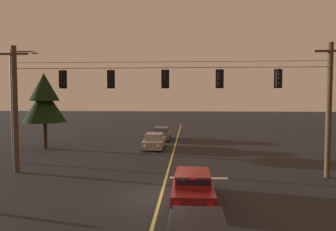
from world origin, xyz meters
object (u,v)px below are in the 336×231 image
object	(u,v)px
traffic_light_right_inner	(220,79)
car_waiting_near_lane	(193,187)
traffic_light_leftmost	(62,79)
car_oncoming_lead	(154,141)
traffic_light_centre	(165,79)
tree_verge_near	(44,100)
car_oncoming_trailing	(162,134)
street_lamp_corner	(16,96)
traffic_light_left_inner	(110,79)
traffic_light_rightmost	(279,78)

from	to	relation	value
traffic_light_right_inner	car_waiting_near_lane	world-z (taller)	traffic_light_right_inner
traffic_light_leftmost	car_oncoming_lead	world-z (taller)	traffic_light_leftmost
traffic_light_centre	tree_verge_near	bearing A→B (deg)	142.49
car_oncoming_lead	car_oncoming_trailing	xyz separation A→B (m)	(0.18, 5.90, 0.00)
traffic_light_right_inner	street_lamp_corner	size ratio (longest dim) A/B	0.15
car_waiting_near_lane	tree_verge_near	distance (m)	19.46
traffic_light_leftmost	tree_verge_near	bearing A→B (deg)	120.87
traffic_light_centre	traffic_light_right_inner	size ratio (longest dim) A/B	1.00
traffic_light_right_inner	car_oncoming_trailing	world-z (taller)	traffic_light_right_inner
car_waiting_near_lane	tree_verge_near	bearing A→B (deg)	134.03
traffic_light_centre	car_oncoming_trailing	world-z (taller)	traffic_light_centre
traffic_light_left_inner	car_waiting_near_lane	bearing A→B (deg)	-44.09
traffic_light_rightmost	car_oncoming_lead	size ratio (longest dim) A/B	0.28
traffic_light_rightmost	street_lamp_corner	size ratio (longest dim) A/B	0.15
traffic_light_leftmost	car_oncoming_trailing	world-z (taller)	traffic_light_leftmost
traffic_light_rightmost	traffic_light_right_inner	bearing A→B (deg)	180.00
traffic_light_centre	car_oncoming_lead	world-z (taller)	traffic_light_centre
traffic_light_leftmost	car_oncoming_lead	bearing A→B (deg)	65.11
traffic_light_leftmost	traffic_light_left_inner	bearing A→B (deg)	0.00
traffic_light_leftmost	traffic_light_left_inner	xyz separation A→B (m)	(2.99, 0.00, 0.00)
car_waiting_near_lane	tree_verge_near	world-z (taller)	tree_verge_near
traffic_light_leftmost	car_oncoming_trailing	size ratio (longest dim) A/B	0.28
car_oncoming_lead	traffic_light_leftmost	bearing A→B (deg)	-114.89
traffic_light_centre	street_lamp_corner	size ratio (longest dim) A/B	0.15
traffic_light_leftmost	car_waiting_near_lane	bearing A→B (deg)	-31.10
traffic_light_left_inner	traffic_light_centre	world-z (taller)	same
car_oncoming_trailing	traffic_light_left_inner	bearing A→B (deg)	-96.37
traffic_light_leftmost	car_waiting_near_lane	distance (m)	10.59
traffic_light_right_inner	car_oncoming_lead	world-z (taller)	traffic_light_right_inner
traffic_light_left_inner	car_oncoming_trailing	size ratio (longest dim) A/B	0.28
car_oncoming_lead	tree_verge_near	xyz separation A→B (m)	(-9.90, -0.87, 3.80)
traffic_light_right_inner	street_lamp_corner	distance (m)	14.45
traffic_light_rightmost	car_oncoming_trailing	xyz separation A→B (m)	(-8.22, 15.71, -5.17)
traffic_light_right_inner	traffic_light_leftmost	bearing A→B (deg)	180.00
traffic_light_leftmost	traffic_light_left_inner	distance (m)	2.99
traffic_light_centre	car_waiting_near_lane	bearing A→B (deg)	-71.33
traffic_light_rightmost	car_oncoming_trailing	size ratio (longest dim) A/B	0.28
traffic_light_left_inner	traffic_light_right_inner	world-z (taller)	same
street_lamp_corner	traffic_light_leftmost	bearing A→B (deg)	-32.14
traffic_light_right_inner	traffic_light_rightmost	size ratio (longest dim) A/B	1.00
car_oncoming_trailing	tree_verge_near	size ratio (longest dim) A/B	0.64
car_oncoming_lead	traffic_light_left_inner	bearing A→B (deg)	-99.09
traffic_light_left_inner	car_oncoming_trailing	distance (m)	16.63
traffic_light_rightmost	traffic_light_leftmost	bearing A→B (deg)	180.00
traffic_light_leftmost	tree_verge_near	world-z (taller)	tree_verge_near
street_lamp_corner	tree_verge_near	bearing A→B (deg)	97.27
traffic_light_right_inner	street_lamp_corner	world-z (taller)	street_lamp_corner
traffic_light_rightmost	car_oncoming_lead	distance (m)	13.91
traffic_light_centre	traffic_light_right_inner	xyz separation A→B (m)	(3.25, 0.00, 0.00)
traffic_light_right_inner	car_waiting_near_lane	size ratio (longest dim) A/B	0.28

